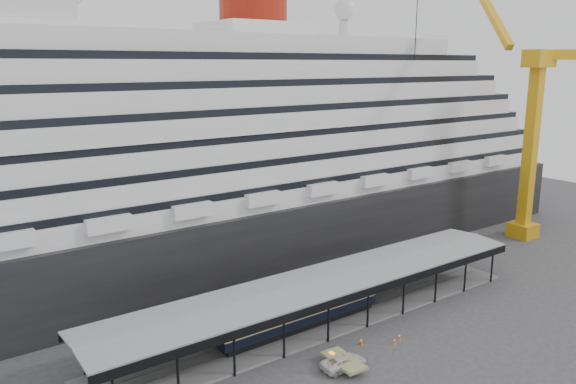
{
  "coord_description": "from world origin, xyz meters",
  "views": [
    {
      "loc": [
        -38.54,
        -41.06,
        29.05
      ],
      "look_at": [
        -3.04,
        8.0,
        15.14
      ],
      "focal_mm": 35.0,
      "sensor_mm": 36.0,
      "label": 1
    }
  ],
  "objects": [
    {
      "name": "crane_yellow",
      "position": [
        47.06,
        10.54,
        19.96
      ],
      "size": [
        23.83,
        18.78,
        47.6
      ],
      "color": "orange",
      "rests_on": "ground"
    },
    {
      "name": "cruise_ship",
      "position": [
        0.05,
        32.0,
        18.35
      ],
      "size": [
        130.0,
        30.0,
        43.9
      ],
      "color": "black",
      "rests_on": "ground"
    },
    {
      "name": "traffic_cone_right",
      "position": [
        2.5,
        -3.62,
        0.35
      ],
      "size": [
        0.45,
        0.45,
        0.69
      ],
      "rotation": [
        0.0,
        0.0,
        0.32
      ],
      "color": "#E85D0C",
      "rests_on": "ground"
    },
    {
      "name": "pullman_carriage",
      "position": [
        -3.56,
        5.0,
        2.49
      ],
      "size": [
        20.78,
        2.91,
        20.39
      ],
      "rotation": [
        0.0,
        0.0,
        0.0
      ],
      "color": "black",
      "rests_on": "ground"
    },
    {
      "name": "platform_canopy",
      "position": [
        0.0,
        5.0,
        2.36
      ],
      "size": [
        56.0,
        9.18,
        5.3
      ],
      "color": "slate",
      "rests_on": "ground"
    },
    {
      "name": "port_truck",
      "position": [
        -5.13,
        -4.14,
        0.66
      ],
      "size": [
        4.85,
        2.48,
        1.31
      ],
      "primitive_type": "imported",
      "rotation": [
        0.0,
        0.0,
        1.5
      ],
      "color": "silver",
      "rests_on": "ground"
    },
    {
      "name": "traffic_cone_mid",
      "position": [
        3.64,
        -3.23,
        0.36
      ],
      "size": [
        0.43,
        0.43,
        0.72
      ],
      "rotation": [
        0.0,
        0.0,
        0.18
      ],
      "color": "#FA530D",
      "rests_on": "ground"
    },
    {
      "name": "traffic_cone_left",
      "position": [
        -0.48,
        -1.65,
        0.39
      ],
      "size": [
        0.45,
        0.45,
        0.79
      ],
      "rotation": [
        0.0,
        0.0,
        0.12
      ],
      "color": "#D84B0C",
      "rests_on": "ground"
    },
    {
      "name": "ground",
      "position": [
        0.0,
        0.0,
        0.0
      ],
      "size": [
        200.0,
        200.0,
        0.0
      ],
      "primitive_type": "plane",
      "color": "#353538",
      "rests_on": "ground"
    }
  ]
}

